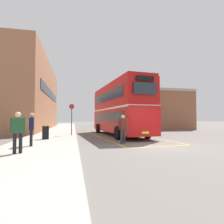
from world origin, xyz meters
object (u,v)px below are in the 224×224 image
(pedestrian_boarding, at_px, (123,127))
(pedestrian_waiting_far, at_px, (18,129))
(pedestrian_waiting_near, at_px, (31,127))
(litter_bin, at_px, (46,132))
(bus_stop_sign, at_px, (72,116))
(single_deck_bus, at_px, (108,118))
(double_decker_bus, at_px, (119,109))

(pedestrian_boarding, bearing_deg, pedestrian_waiting_far, -150.50)
(pedestrian_boarding, height_order, pedestrian_waiting_near, pedestrian_waiting_near)
(litter_bin, bearing_deg, bus_stop_sign, 59.68)
(pedestrian_waiting_near, height_order, litter_bin, pedestrian_waiting_near)
(pedestrian_waiting_near, bearing_deg, pedestrian_boarding, 9.66)
(pedestrian_waiting_far, height_order, litter_bin, pedestrian_waiting_far)
(single_deck_bus, height_order, litter_bin, single_deck_bus)
(litter_bin, xyz_separation_m, bus_stop_sign, (1.73, 2.96, 1.15))
(pedestrian_waiting_near, relative_size, litter_bin, 1.83)
(pedestrian_waiting_near, bearing_deg, single_deck_bus, 70.93)
(pedestrian_waiting_far, height_order, bus_stop_sign, bus_stop_sign)
(single_deck_bus, bearing_deg, pedestrian_boarding, -98.59)
(litter_bin, bearing_deg, pedestrian_waiting_near, -94.76)
(pedestrian_boarding, bearing_deg, double_decker_bus, 78.74)
(pedestrian_waiting_near, bearing_deg, double_decker_bus, 46.45)
(pedestrian_boarding, relative_size, litter_bin, 1.91)
(double_decker_bus, xyz_separation_m, litter_bin, (-6.08, -3.48, -1.90))
(pedestrian_waiting_far, bearing_deg, litter_bin, 86.19)
(litter_bin, height_order, bus_stop_sign, bus_stop_sign)
(single_deck_bus, distance_m, bus_stop_sign, 21.03)
(double_decker_bus, relative_size, bus_stop_sign, 4.04)
(pedestrian_boarding, distance_m, litter_bin, 5.46)
(pedestrian_boarding, relative_size, bus_stop_sign, 0.67)
(litter_bin, bearing_deg, double_decker_bus, 29.80)
(pedestrian_boarding, height_order, litter_bin, pedestrian_boarding)
(double_decker_bus, bearing_deg, bus_stop_sign, -173.16)
(double_decker_bus, height_order, litter_bin, double_decker_bus)
(double_decker_bus, relative_size, pedestrian_waiting_near, 6.31)
(single_deck_bus, xyz_separation_m, bus_stop_sign, (-6.99, -19.83, 0.12))
(double_decker_bus, height_order, pedestrian_waiting_near, double_decker_bus)
(pedestrian_waiting_near, distance_m, bus_stop_sign, 6.50)
(single_deck_bus, relative_size, litter_bin, 10.14)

